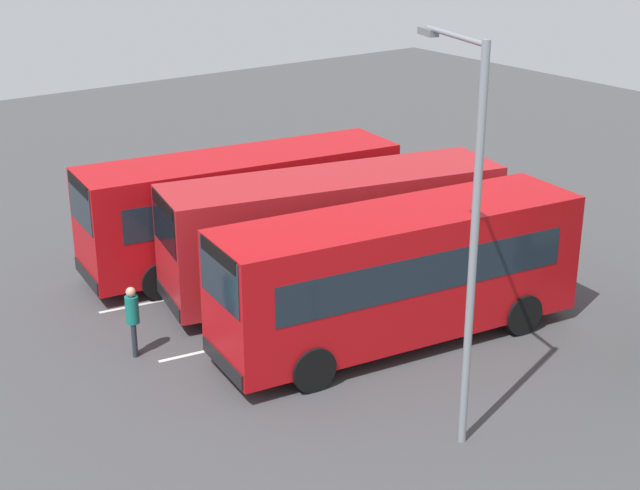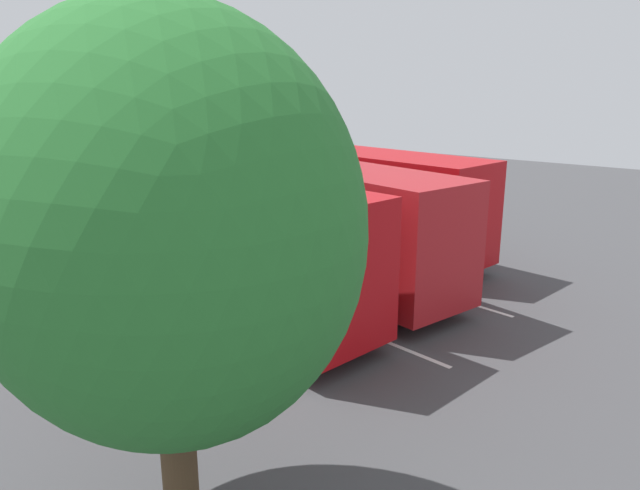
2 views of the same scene
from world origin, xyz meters
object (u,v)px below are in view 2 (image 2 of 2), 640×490
object	(u,v)px
bus_center_left	(318,218)
depot_tree	(163,228)
bus_center_right	(215,239)
bus_far_left	(354,197)
pedestrian	(174,218)

from	to	relation	value
bus_center_left	depot_tree	world-z (taller)	depot_tree
bus_center_right	bus_far_left	bearing A→B (deg)	-78.58
bus_far_left	pedestrian	world-z (taller)	bus_far_left
bus_far_left	pedestrian	bearing A→B (deg)	40.93
bus_center_right	pedestrian	bearing A→B (deg)	-22.10
bus_center_right	depot_tree	size ratio (longest dim) A/B	1.49
pedestrian	depot_tree	size ratio (longest dim) A/B	0.28
pedestrian	depot_tree	xyz separation A→B (m)	(-10.86, 8.73, 2.95)
bus_far_left	depot_tree	xyz separation A→B (m)	(-5.74, 12.06, 2.14)
bus_far_left	depot_tree	world-z (taller)	depot_tree
bus_center_right	pedestrian	world-z (taller)	bus_center_right
bus_far_left	pedestrian	size ratio (longest dim) A/B	5.39
bus_far_left	depot_tree	size ratio (longest dim) A/B	1.49
bus_center_left	pedestrian	xyz separation A→B (m)	(6.09, 0.16, -0.81)
bus_center_left	depot_tree	distance (m)	10.31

